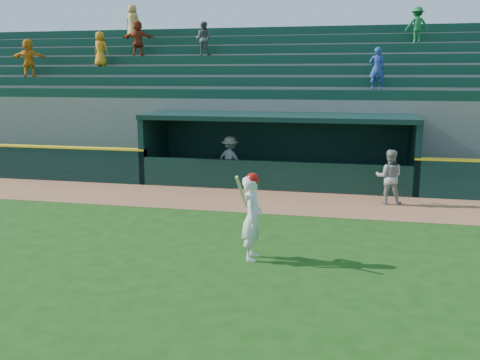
{
  "coord_description": "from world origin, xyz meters",
  "views": [
    {
      "loc": [
        2.77,
        -10.82,
        3.8
      ],
      "look_at": [
        0.0,
        1.6,
        1.3
      ],
      "focal_mm": 40.0,
      "sensor_mm": 36.0,
      "label": 1
    }
  ],
  "objects": [
    {
      "name": "dugout",
      "position": [
        0.0,
        8.0,
        1.36
      ],
      "size": [
        9.4,
        2.8,
        2.46
      ],
      "color": "slate",
      "rests_on": "ground"
    },
    {
      "name": "dugout_player_front",
      "position": [
        3.71,
        5.41,
        0.82
      ],
      "size": [
        0.82,
        0.66,
        1.64
      ],
      "primitive_type": "imported",
      "rotation": [
        0.0,
        0.0,
        3.1
      ],
      "color": "gray",
      "rests_on": "ground"
    },
    {
      "name": "batter_at_plate",
      "position": [
        0.68,
        -0.29,
        0.92
      ],
      "size": [
        0.51,
        0.82,
        1.86
      ],
      "color": "white",
      "rests_on": "ground"
    },
    {
      "name": "warning_track",
      "position": [
        0.0,
        4.9,
        0.01
      ],
      "size": [
        40.0,
        3.0,
        0.01
      ],
      "primitive_type": "cube",
      "color": "#995F3D",
      "rests_on": "ground"
    },
    {
      "name": "dugout_player_inside",
      "position": [
        -1.66,
        7.46,
        0.84
      ],
      "size": [
        1.23,
        0.96,
        1.68
      ],
      "primitive_type": "imported",
      "rotation": [
        0.0,
        0.0,
        2.79
      ],
      "color": "gray",
      "rests_on": "ground"
    },
    {
      "name": "stands",
      "position": [
        -0.01,
        12.57,
        2.39
      ],
      "size": [
        34.5,
        6.25,
        7.5
      ],
      "color": "slate",
      "rests_on": "ground"
    },
    {
      "name": "ground",
      "position": [
        0.0,
        0.0,
        0.0
      ],
      "size": [
        120.0,
        120.0,
        0.0
      ],
      "primitive_type": "plane",
      "color": "#194110",
      "rests_on": "ground"
    }
  ]
}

